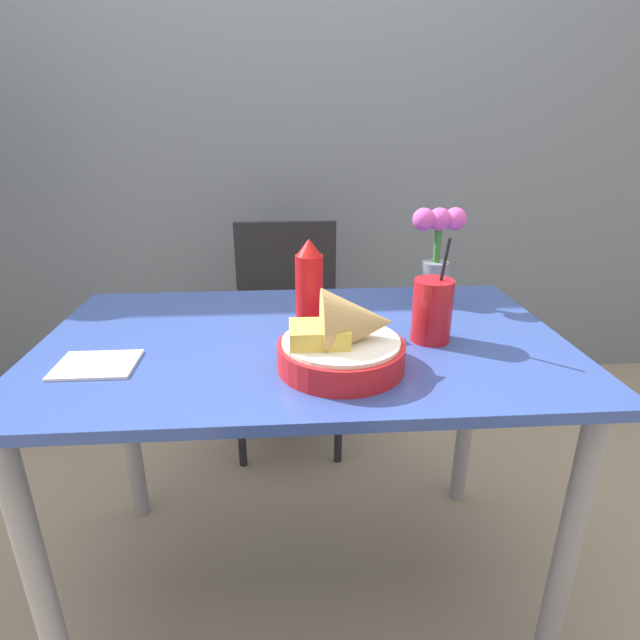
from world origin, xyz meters
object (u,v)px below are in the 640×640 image
object	(u,v)px
food_basket	(346,341)
flower_vase	(437,250)
chair_far_window	(287,314)
drink_cup	(432,312)
ketchup_bottle	(309,285)

from	to	relation	value
food_basket	flower_vase	size ratio (longest dim) A/B	0.99
chair_far_window	drink_cup	size ratio (longest dim) A/B	3.51
chair_far_window	flower_vase	world-z (taller)	flower_vase
flower_vase	food_basket	bearing A→B (deg)	-126.98
ketchup_bottle	flower_vase	bearing A→B (deg)	24.12
drink_cup	flower_vase	xyz separation A→B (m)	(0.08, 0.26, 0.08)
ketchup_bottle	flower_vase	size ratio (longest dim) A/B	0.83
food_basket	flower_vase	distance (m)	0.49
drink_cup	flower_vase	bearing A→B (deg)	72.76
food_basket	ketchup_bottle	world-z (taller)	ketchup_bottle
chair_far_window	food_basket	world-z (taller)	food_basket
food_basket	ketchup_bottle	size ratio (longest dim) A/B	1.18
chair_far_window	ketchup_bottle	size ratio (longest dim) A/B	3.96
drink_cup	ketchup_bottle	bearing A→B (deg)	159.39
ketchup_bottle	chair_far_window	bearing A→B (deg)	94.18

